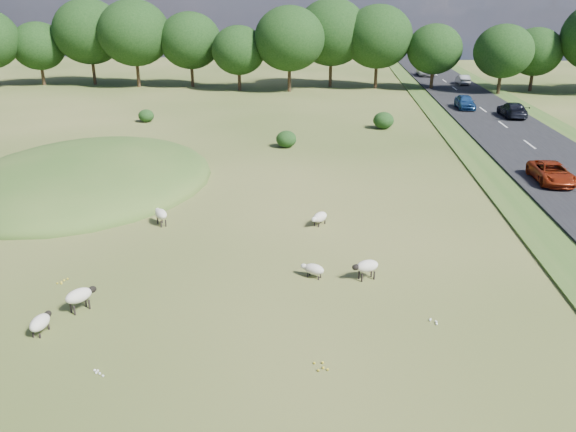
% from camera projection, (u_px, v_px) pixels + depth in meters
% --- Properties ---
extents(ground, '(160.00, 160.00, 0.00)m').
position_uv_depth(ground, '(280.00, 154.00, 43.56)').
color(ground, '#2F4B17').
rests_on(ground, ground).
extents(mound, '(16.00, 20.00, 4.00)m').
position_uv_depth(mound, '(88.00, 181.00, 37.08)').
color(mound, '#33561E').
rests_on(mound, ground).
extents(road, '(8.00, 150.00, 0.25)m').
position_uv_depth(road, '(509.00, 130.00, 51.21)').
color(road, black).
rests_on(road, ground).
extents(treeline, '(96.28, 14.66, 11.70)m').
position_uv_depth(treeline, '(299.00, 39.00, 74.31)').
color(treeline, black).
rests_on(treeline, ground).
extents(shrubs, '(24.77, 10.71, 1.57)m').
position_uv_depth(shrubs, '(297.00, 124.00, 50.84)').
color(shrubs, black).
rests_on(shrubs, ground).
extents(sheep_0, '(0.99, 1.25, 0.71)m').
position_uv_depth(sheep_0, '(319.00, 217.00, 29.52)').
color(sheep_0, beige).
rests_on(sheep_0, ground).
extents(sheep_1, '(1.02, 1.22, 0.88)m').
position_uv_depth(sheep_1, '(161.00, 214.00, 29.50)').
color(sheep_1, beige).
rests_on(sheep_1, ground).
extents(sheep_2, '(1.08, 1.25, 0.92)m').
position_uv_depth(sheep_2, '(80.00, 296.00, 21.24)').
color(sheep_2, beige).
rests_on(sheep_2, ground).
extents(sheep_3, '(1.13, 0.78, 0.62)m').
position_uv_depth(sheep_3, '(313.00, 269.00, 23.90)').
color(sheep_3, beige).
rests_on(sheep_3, ground).
extents(sheep_4, '(0.59, 1.21, 0.69)m').
position_uv_depth(sheep_4, '(40.00, 322.00, 19.85)').
color(sheep_4, beige).
rests_on(sheep_4, ground).
extents(sheep_5, '(1.27, 0.93, 0.89)m').
position_uv_depth(sheep_5, '(366.00, 266.00, 23.64)').
color(sheep_5, beige).
rests_on(sheep_5, ground).
extents(car_0, '(1.74, 4.33, 1.48)m').
position_uv_depth(car_0, '(465.00, 102.00, 60.71)').
color(car_0, navy).
rests_on(car_0, road).
extents(car_1, '(1.39, 3.99, 1.32)m').
position_uv_depth(car_1, '(463.00, 79.00, 79.12)').
color(car_1, '#999BA0').
rests_on(car_1, road).
extents(car_3, '(2.55, 5.53, 1.54)m').
position_uv_depth(car_3, '(426.00, 71.00, 88.30)').
color(car_3, silver).
rests_on(car_3, road).
extents(car_4, '(2.04, 5.02, 1.46)m').
position_uv_depth(car_4, '(512.00, 110.00, 56.39)').
color(car_4, black).
rests_on(car_4, road).
extents(car_5, '(1.82, 4.48, 1.30)m').
position_uv_depth(car_5, '(437.00, 63.00, 100.57)').
color(car_5, '#B5B7BE').
rests_on(car_5, road).
extents(car_6, '(2.06, 4.46, 1.24)m').
position_uv_depth(car_6, '(552.00, 173.00, 35.81)').
color(car_6, '#972C10').
rests_on(car_6, road).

